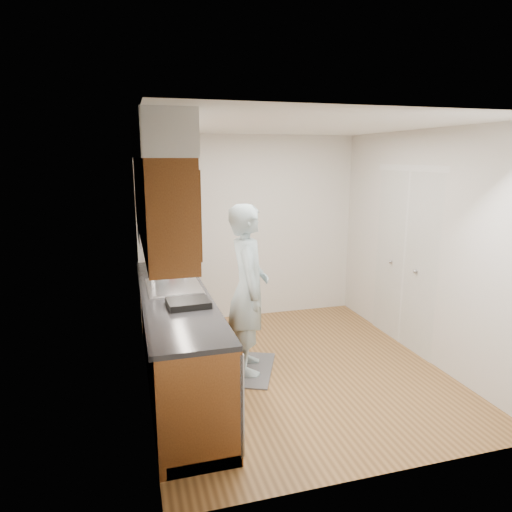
{
  "coord_description": "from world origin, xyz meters",
  "views": [
    {
      "loc": [
        -1.61,
        -4.23,
        2.21
      ],
      "look_at": [
        -0.33,
        0.25,
        1.19
      ],
      "focal_mm": 32.0,
      "sensor_mm": 36.0,
      "label": 1
    }
  ],
  "objects_px": {
    "person": "(248,278)",
    "dish_rack": "(188,303)",
    "steel_can": "(185,272)",
    "soap_bottle_c": "(165,263)",
    "soap_bottle_a": "(160,260)",
    "soap_bottle_b": "(166,265)",
    "soda_can": "(172,270)"
  },
  "relations": [
    {
      "from": "soda_can",
      "to": "dish_rack",
      "type": "bearing_deg",
      "value": -88.62
    },
    {
      "from": "person",
      "to": "soap_bottle_c",
      "type": "bearing_deg",
      "value": 52.02
    },
    {
      "from": "person",
      "to": "soap_bottle_b",
      "type": "xyz_separation_m",
      "value": [
        -0.76,
        0.67,
        0.04
      ]
    },
    {
      "from": "person",
      "to": "dish_rack",
      "type": "height_order",
      "value": "person"
    },
    {
      "from": "soda_can",
      "to": "person",
      "type": "bearing_deg",
      "value": -41.12
    },
    {
      "from": "soap_bottle_b",
      "to": "soap_bottle_c",
      "type": "height_order",
      "value": "soap_bottle_b"
    },
    {
      "from": "person",
      "to": "steel_can",
      "type": "bearing_deg",
      "value": 61.06
    },
    {
      "from": "soap_bottle_a",
      "to": "soap_bottle_c",
      "type": "bearing_deg",
      "value": 64.81
    },
    {
      "from": "person",
      "to": "steel_can",
      "type": "height_order",
      "value": "person"
    },
    {
      "from": "person",
      "to": "steel_can",
      "type": "distance_m",
      "value": 0.75
    },
    {
      "from": "person",
      "to": "dish_rack",
      "type": "distance_m",
      "value": 0.86
    },
    {
      "from": "soap_bottle_c",
      "to": "soda_can",
      "type": "bearing_deg",
      "value": -79.23
    },
    {
      "from": "soap_bottle_a",
      "to": "dish_rack",
      "type": "height_order",
      "value": "soap_bottle_a"
    },
    {
      "from": "dish_rack",
      "to": "soap_bottle_c",
      "type": "bearing_deg",
      "value": 90.07
    },
    {
      "from": "soap_bottle_c",
      "to": "steel_can",
      "type": "height_order",
      "value": "soap_bottle_c"
    },
    {
      "from": "person",
      "to": "soap_bottle_a",
      "type": "distance_m",
      "value": 1.09
    },
    {
      "from": "person",
      "to": "steel_can",
      "type": "relative_size",
      "value": 17.86
    },
    {
      "from": "person",
      "to": "soda_can",
      "type": "height_order",
      "value": "person"
    },
    {
      "from": "soap_bottle_a",
      "to": "soda_can",
      "type": "height_order",
      "value": "soap_bottle_a"
    },
    {
      "from": "soap_bottle_a",
      "to": "soap_bottle_b",
      "type": "bearing_deg",
      "value": -43.08
    },
    {
      "from": "soap_bottle_b",
      "to": "steel_can",
      "type": "height_order",
      "value": "soap_bottle_b"
    },
    {
      "from": "soap_bottle_c",
      "to": "person",
      "type": "bearing_deg",
      "value": -48.77
    },
    {
      "from": "person",
      "to": "soap_bottle_c",
      "type": "relative_size",
      "value": 12.04
    },
    {
      "from": "soap_bottle_a",
      "to": "soap_bottle_b",
      "type": "relative_size",
      "value": 1.47
    },
    {
      "from": "soda_can",
      "to": "steel_can",
      "type": "distance_m",
      "value": 0.19
    },
    {
      "from": "person",
      "to": "dish_rack",
      "type": "xyz_separation_m",
      "value": [
        -0.68,
        -0.52,
        -0.04
      ]
    },
    {
      "from": "soda_can",
      "to": "steel_can",
      "type": "xyz_separation_m",
      "value": [
        0.13,
        -0.14,
        0.0
      ]
    },
    {
      "from": "soap_bottle_b",
      "to": "dish_rack",
      "type": "distance_m",
      "value": 1.2
    },
    {
      "from": "person",
      "to": "soda_can",
      "type": "distance_m",
      "value": 0.94
    },
    {
      "from": "soap_bottle_b",
      "to": "soap_bottle_c",
      "type": "xyz_separation_m",
      "value": [
        0.01,
        0.18,
        -0.02
      ]
    },
    {
      "from": "soap_bottle_a",
      "to": "soap_bottle_c",
      "type": "distance_m",
      "value": 0.16
    },
    {
      "from": "soda_can",
      "to": "dish_rack",
      "type": "distance_m",
      "value": 1.14
    }
  ]
}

